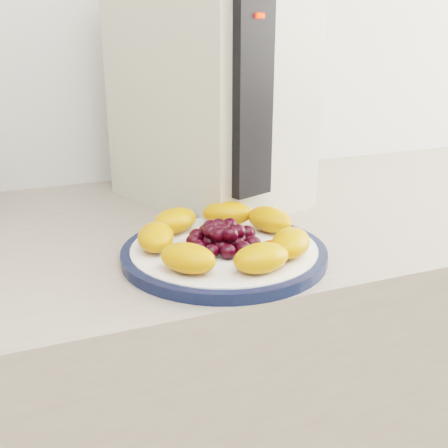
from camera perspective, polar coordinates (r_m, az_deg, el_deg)
name	(u,v)px	position (r m, az deg, el deg)	size (l,w,h in m)	color
plate_rim	(224,253)	(0.77, 0.00, -3.00)	(0.28, 0.28, 0.01)	#0E1734
plate_face	(224,253)	(0.77, 0.00, -2.93)	(0.25, 0.25, 0.02)	white
appliance_body	(209,90)	(0.99, -1.51, 13.47)	(0.22, 0.31, 0.39)	beige
appliance_panel	(252,98)	(0.83, 2.85, 12.66)	(0.07, 0.02, 0.29)	black
appliance_led	(260,16)	(0.82, 3.63, 20.37)	(0.01, 0.01, 0.01)	#FF0C05
fruit_plate	(225,235)	(0.76, 0.12, -1.13)	(0.24, 0.24, 0.04)	orange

